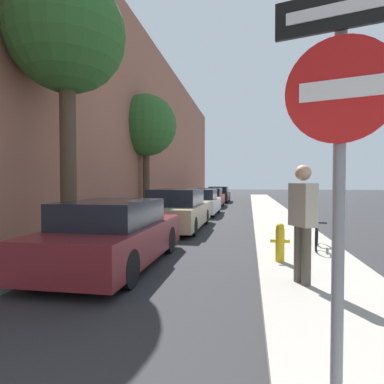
% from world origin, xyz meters
% --- Properties ---
extents(ground_plane, '(120.00, 120.00, 0.00)m').
position_xyz_m(ground_plane, '(0.00, 16.00, 0.00)').
color(ground_plane, '#28282B').
extents(sidewalk_left, '(2.00, 52.00, 0.12)m').
position_xyz_m(sidewalk_left, '(-2.90, 16.00, 0.06)').
color(sidewalk_left, '#9E998E').
rests_on(sidewalk_left, ground).
extents(sidewalk_right, '(2.00, 52.00, 0.12)m').
position_xyz_m(sidewalk_right, '(2.90, 16.00, 0.06)').
color(sidewalk_right, '#9E998E').
rests_on(sidewalk_right, ground).
extents(building_facade_left, '(0.70, 52.00, 9.96)m').
position_xyz_m(building_facade_left, '(-4.25, 16.00, 4.98)').
color(building_facade_left, '#9E604C').
rests_on(building_facade_left, ground).
extents(parked_car_maroon, '(1.74, 4.27, 1.31)m').
position_xyz_m(parked_car_maroon, '(-0.93, 6.36, 0.63)').
color(parked_car_maroon, black).
rests_on(parked_car_maroon, ground).
extents(parked_car_champagne, '(1.78, 4.69, 1.43)m').
position_xyz_m(parked_car_champagne, '(-0.78, 11.61, 0.67)').
color(parked_car_champagne, black).
rests_on(parked_car_champagne, ground).
extents(parked_car_white, '(1.91, 3.95, 1.31)m').
position_xyz_m(parked_car_white, '(-0.82, 16.88, 0.63)').
color(parked_car_white, black).
rests_on(parked_car_white, ground).
extents(parked_car_red, '(1.84, 4.11, 1.28)m').
position_xyz_m(parked_car_red, '(-0.96, 22.41, 0.61)').
color(parked_car_red, black).
rests_on(parked_car_red, ground).
extents(parked_car_black, '(1.70, 4.28, 1.31)m').
position_xyz_m(parked_car_black, '(-0.79, 27.71, 0.62)').
color(parked_car_black, black).
rests_on(parked_car_black, ground).
extents(street_tree_near, '(2.85, 2.85, 6.61)m').
position_xyz_m(street_tree_near, '(-2.69, 7.67, 5.23)').
color(street_tree_near, '#4C3A2B').
rests_on(street_tree_near, sidewalk_left).
extents(street_tree_far, '(3.16, 3.16, 6.08)m').
position_xyz_m(street_tree_far, '(-3.55, 16.56, 4.57)').
color(street_tree_far, '#4C3A2B').
rests_on(street_tree_far, sidewalk_left).
extents(fire_hydrant, '(0.37, 0.17, 0.76)m').
position_xyz_m(fire_hydrant, '(2.32, 6.80, 0.51)').
color(fire_hydrant, gold).
rests_on(fire_hydrant, sidewalk_right).
extents(traffic_sign_post, '(0.70, 0.23, 2.63)m').
position_xyz_m(traffic_sign_post, '(2.23, 2.18, 1.86)').
color(traffic_sign_post, gray).
rests_on(traffic_sign_post, sidewalk_right).
extents(pedestrian, '(0.40, 0.49, 1.82)m').
position_xyz_m(pedestrian, '(2.53, 5.42, 1.16)').
color(pedestrian, '#4C473D').
rests_on(pedestrian, sidewalk_right).
extents(bicycle, '(0.48, 1.49, 0.62)m').
position_xyz_m(bicycle, '(3.31, 8.33, 0.44)').
color(bicycle, black).
rests_on(bicycle, sidewalk_right).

